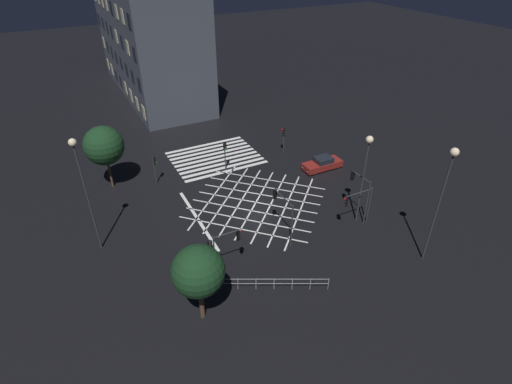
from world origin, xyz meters
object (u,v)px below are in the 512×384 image
object	(u,v)px
traffic_light_sw_main	(283,135)
traffic_light_ne_cross	(210,252)
traffic_light_median_south	(225,150)
traffic_light_median_north	(282,206)
street_tree_far	(198,271)
waiting_car	(322,164)
traffic_light_ne_main	(228,243)
traffic_light_se_main	(155,164)
traffic_light_nw_main	(356,201)
street_tree_near	(104,146)
street_lamp_east	(446,179)
street_lamp_far	(80,171)
traffic_light_nw_cross	(359,186)
street_lamp_west	(367,157)

from	to	relation	value
traffic_light_sw_main	traffic_light_ne_cross	world-z (taller)	traffic_light_ne_cross
traffic_light_median_south	traffic_light_median_north	bearing A→B (deg)	-1.28
traffic_light_ne_cross	street_tree_far	world-z (taller)	street_tree_far
waiting_car	traffic_light_ne_main	bearing A→B (deg)	32.53
waiting_car	traffic_light_se_main	bearing A→B (deg)	-17.52
traffic_light_median_south	traffic_light_nw_main	bearing A→B (deg)	22.60
street_tree_near	waiting_car	xyz separation A→B (m)	(-21.43, 6.95, -4.02)
traffic_light_sw_main	traffic_light_nw_main	xyz separation A→B (m)	(1.68, 15.17, 0.43)
traffic_light_ne_main	street_lamp_east	size ratio (longest dim) A/B	0.40
street_tree_far	traffic_light_median_north	bearing A→B (deg)	-150.93
traffic_light_median_south	street_lamp_far	xyz separation A→B (m)	(14.47, 7.11, 4.90)
traffic_light_ne_main	traffic_light_nw_main	world-z (taller)	traffic_light_ne_main
traffic_light_ne_main	traffic_light_nw_main	bearing A→B (deg)	1.04
street_lamp_far	traffic_light_se_main	bearing A→B (deg)	-131.45
traffic_light_nw_cross	traffic_light_median_south	xyz separation A→B (m)	(7.25, -13.22, -0.77)
traffic_light_ne_cross	waiting_car	world-z (taller)	traffic_light_ne_cross
traffic_light_sw_main	street_lamp_east	size ratio (longest dim) A/B	0.33
traffic_light_nw_main	street_lamp_west	size ratio (longest dim) A/B	0.44
traffic_light_ne_cross	street_lamp_east	distance (m)	17.62
traffic_light_ne_main	street_tree_near	xyz separation A→B (m)	(5.68, -16.99, 1.75)
traffic_light_se_main	traffic_light_ne_cross	bearing A→B (deg)	-90.20
traffic_light_sw_main	street_lamp_west	bearing A→B (deg)	86.93
street_tree_far	street_tree_near	bearing A→B (deg)	-83.36
street_lamp_east	street_lamp_west	bearing A→B (deg)	-76.67
traffic_light_median_south	traffic_light_median_north	xyz separation A→B (m)	(0.28, 12.58, 0.64)
traffic_light_median_south	street_lamp_east	size ratio (longest dim) A/B	0.35
traffic_light_nw_cross	traffic_light_median_south	world-z (taller)	traffic_light_nw_cross
street_lamp_east	street_tree_near	size ratio (longest dim) A/B	1.50
street_tree_near	street_lamp_far	bearing A→B (deg)	74.10
traffic_light_sw_main	street_lamp_east	distance (m)	21.74
traffic_light_nw_cross	street_tree_near	distance (m)	24.62
traffic_light_nw_cross	traffic_light_ne_main	bearing A→B (deg)	96.12
traffic_light_nw_main	street_lamp_west	distance (m)	3.95
traffic_light_sw_main	traffic_light_median_south	world-z (taller)	traffic_light_median_south
traffic_light_sw_main	traffic_light_ne_cross	distance (m)	21.70
traffic_light_median_south	street_tree_near	size ratio (longest dim) A/B	0.52
traffic_light_nw_cross	street_lamp_west	world-z (taller)	street_lamp_west
traffic_light_se_main	traffic_light_ne_main	world-z (taller)	traffic_light_ne_main
street_lamp_west	street_tree_far	distance (m)	16.96
traffic_light_ne_cross	street_lamp_far	xyz separation A→B (m)	(6.93, -7.60, 4.66)
traffic_light_se_main	traffic_light_nw_main	xyz separation A→B (m)	(-13.50, 15.23, 0.42)
traffic_light_median_north	street_tree_far	bearing A→B (deg)	119.07
street_lamp_far	waiting_car	xyz separation A→B (m)	(-24.12, -2.50, -6.71)
traffic_light_nw_cross	traffic_light_ne_cross	bearing A→B (deg)	95.75
traffic_light_median_north	street_tree_near	distance (m)	18.90
traffic_light_median_north	waiting_car	world-z (taller)	traffic_light_median_north
traffic_light_median_north	street_lamp_east	bearing A→B (deg)	-131.72
traffic_light_nw_main	street_tree_far	bearing A→B (deg)	11.86
traffic_light_nw_main	street_lamp_far	distance (m)	22.24
traffic_light_ne_main	traffic_light_median_north	world-z (taller)	traffic_light_median_north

